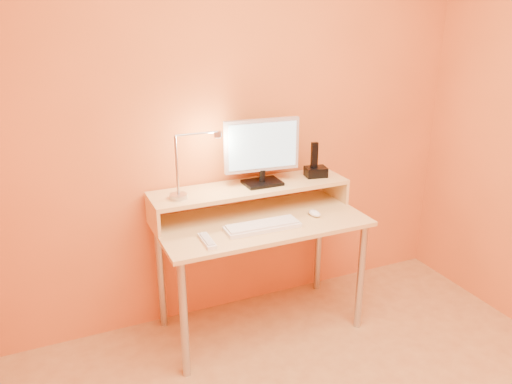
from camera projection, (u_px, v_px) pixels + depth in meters
name	position (u px, v px, depth m)	size (l,w,h in m)	color
wall_back	(239.00, 119.00, 3.00)	(3.00, 0.04, 2.50)	orange
desk_leg_fl	(184.00, 320.00, 2.61)	(0.04, 0.04, 0.69)	#ADADB2
desk_leg_fr	(361.00, 277.00, 3.03)	(0.04, 0.04, 0.69)	#ADADB2
desk_leg_bl	(161.00, 276.00, 3.04)	(0.04, 0.04, 0.69)	#ADADB2
desk_leg_br	(318.00, 244.00, 3.46)	(0.04, 0.04, 0.69)	#ADADB2
desk_lower	(261.00, 222.00, 2.91)	(1.20, 0.60, 0.03)	tan
shelf_riser_left	(153.00, 216.00, 2.79)	(0.02, 0.30, 0.14)	tan
shelf_riser_right	(335.00, 187.00, 3.24)	(0.02, 0.30, 0.14)	tan
desk_shelf	(250.00, 188.00, 2.99)	(1.20, 0.30, 0.03)	tan
monitor_foot	(262.00, 183.00, 3.01)	(0.22, 0.16, 0.02)	black
monitor_neck	(262.00, 176.00, 2.99)	(0.04, 0.04, 0.07)	black
monitor_panel	(262.00, 145.00, 2.94)	(0.45, 0.04, 0.31)	#AFAFB8
monitor_back	(260.00, 144.00, 2.96)	(0.41, 0.01, 0.26)	black
monitor_screen	(263.00, 146.00, 2.92)	(0.41, 0.00, 0.27)	#92C1D8
lamp_base	(178.00, 196.00, 2.78)	(0.10, 0.10, 0.03)	#ADADB2
lamp_post	(177.00, 166.00, 2.72)	(0.01, 0.01, 0.33)	#ADADB2
lamp_arm	(197.00, 134.00, 2.71)	(0.01, 0.01, 0.24)	#ADADB2
lamp_head	(218.00, 134.00, 2.76)	(0.04, 0.04, 0.03)	#ADADB2
lamp_bulb	(218.00, 137.00, 2.77)	(0.03, 0.03, 0.00)	#FFEAC6
phone_dock	(316.00, 172.00, 3.14)	(0.13, 0.10, 0.06)	black
phone_handset	(314.00, 155.00, 3.10)	(0.04, 0.03, 0.16)	black
phone_led	(326.00, 173.00, 3.11)	(0.01, 0.00, 0.04)	#1762FA
keyboard	(262.00, 227.00, 2.79)	(0.43, 0.14, 0.02)	white
mouse	(315.00, 213.00, 2.96)	(0.06, 0.10, 0.03)	white
remote_control	(207.00, 241.00, 2.63)	(0.05, 0.19, 0.02)	white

